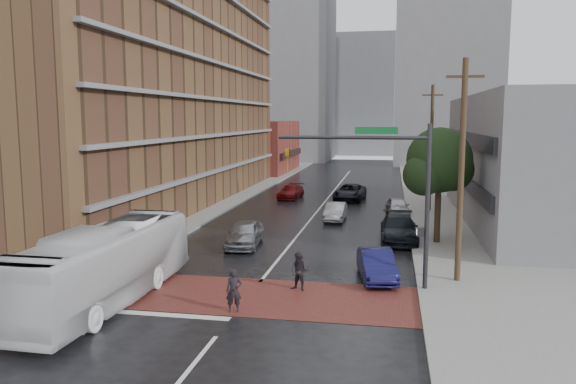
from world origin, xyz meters
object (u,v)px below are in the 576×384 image
(suv_travel, at_px, (350,192))
(car_travel_b, at_px, (336,212))
(transit_bus, at_px, (105,265))
(car_parked_far, at_px, (398,206))
(pedestrian_a, at_px, (234,291))
(car_travel_a, at_px, (245,234))
(car_parked_mid, at_px, (399,229))
(pedestrian_b, at_px, (299,272))
(car_parked_near, at_px, (377,265))
(car_travel_c, at_px, (291,192))

(suv_travel, bearing_deg, car_travel_b, -85.93)
(transit_bus, bearing_deg, suv_travel, 76.94)
(car_parked_far, bearing_deg, transit_bus, -123.50)
(pedestrian_a, bearing_deg, suv_travel, 68.58)
(car_travel_a, xyz_separation_m, car_parked_mid, (8.81, 3.10, 0.02))
(car_travel_b, bearing_deg, car_parked_mid, -53.67)
(transit_bus, height_order, pedestrian_a, transit_bus)
(pedestrian_b, distance_m, car_travel_a, 8.88)
(car_travel_b, height_order, car_parked_mid, car_parked_mid)
(car_travel_b, bearing_deg, car_parked_near, -76.26)
(pedestrian_a, height_order, car_parked_far, pedestrian_a)
(transit_bus, bearing_deg, pedestrian_a, -0.19)
(car_travel_a, relative_size, car_parked_far, 1.11)
(pedestrian_a, bearing_deg, transit_bus, 161.61)
(car_travel_c, bearing_deg, car_parked_far, -30.90)
(car_travel_b, relative_size, car_parked_far, 0.99)
(pedestrian_b, relative_size, car_parked_near, 0.40)
(car_travel_a, xyz_separation_m, suv_travel, (4.62, 19.73, -0.02))
(transit_bus, relative_size, car_parked_mid, 2.09)
(suv_travel, bearing_deg, pedestrian_b, -84.73)
(car_travel_c, relative_size, car_parked_far, 1.08)
(transit_bus, relative_size, car_parked_near, 2.70)
(car_parked_far, bearing_deg, suv_travel, 113.66)
(car_travel_c, xyz_separation_m, suv_travel, (5.49, -0.21, 0.11))
(car_travel_b, bearing_deg, car_travel_a, -114.06)
(pedestrian_a, bearing_deg, car_travel_a, 85.36)
(pedestrian_b, bearing_deg, transit_bus, -137.78)
(car_parked_near, height_order, car_parked_far, car_parked_near)
(pedestrian_b, height_order, car_parked_near, pedestrian_b)
(car_travel_a, bearing_deg, car_parked_far, 51.66)
(suv_travel, xyz_separation_m, car_parked_mid, (4.20, -16.64, 0.04))
(pedestrian_a, height_order, suv_travel, pedestrian_a)
(car_travel_c, xyz_separation_m, car_parked_mid, (9.69, -16.85, 0.15))
(suv_travel, bearing_deg, car_travel_c, -176.64)
(car_travel_a, relative_size, car_travel_c, 1.03)
(car_travel_a, xyz_separation_m, car_travel_b, (4.34, 9.36, -0.11))
(car_travel_a, bearing_deg, car_parked_mid, 15.99)
(pedestrian_a, bearing_deg, car_parked_mid, 48.08)
(car_travel_a, height_order, suv_travel, car_travel_a)
(car_travel_b, bearing_deg, transit_bus, -109.04)
(transit_bus, xyz_separation_m, car_travel_a, (2.92, 10.74, -0.81))
(pedestrian_b, xyz_separation_m, car_parked_near, (3.24, 2.34, -0.15))
(transit_bus, height_order, car_parked_near, transit_bus)
(car_travel_a, height_order, car_parked_mid, car_parked_mid)
(pedestrian_a, xyz_separation_m, car_parked_mid, (6.37, 13.93, -0.07))
(car_parked_near, bearing_deg, car_travel_a, 135.63)
(transit_bus, distance_m, car_travel_a, 11.16)
(pedestrian_a, distance_m, car_parked_far, 24.28)
(car_travel_a, bearing_deg, car_parked_near, -38.04)
(pedestrian_a, height_order, car_travel_b, pedestrian_a)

